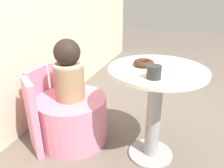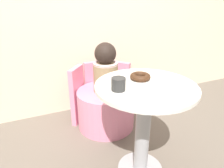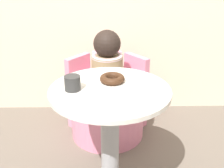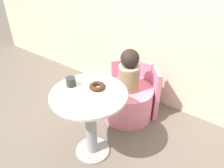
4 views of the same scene
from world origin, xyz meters
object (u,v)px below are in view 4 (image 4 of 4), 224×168
at_px(round_table, 90,112).
at_px(cup, 71,82).
at_px(donut, 97,86).
at_px(child_figure, 129,71).
at_px(tub_chair, 128,102).

bearing_deg(round_table, cup, -178.74).
bearing_deg(donut, child_figure, 92.76).
distance_m(round_table, child_figure, 0.67).
xyz_separation_m(round_table, cup, (-0.19, -0.00, 0.25)).
xyz_separation_m(tub_chair, cup, (-0.18, -0.66, 0.55)).
xyz_separation_m(round_table, child_figure, (-0.01, 0.66, 0.11)).
distance_m(child_figure, cup, 0.70).
distance_m(tub_chair, cup, 0.88).
xyz_separation_m(tub_chair, donut, (0.03, -0.56, 0.53)).
bearing_deg(round_table, child_figure, 91.11).
bearing_deg(cup, round_table, 1.26).
bearing_deg(child_figure, cup, -105.37).
xyz_separation_m(donut, cup, (-0.21, -0.10, 0.02)).
bearing_deg(donut, round_table, -98.56).
relative_size(round_table, donut, 5.10).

